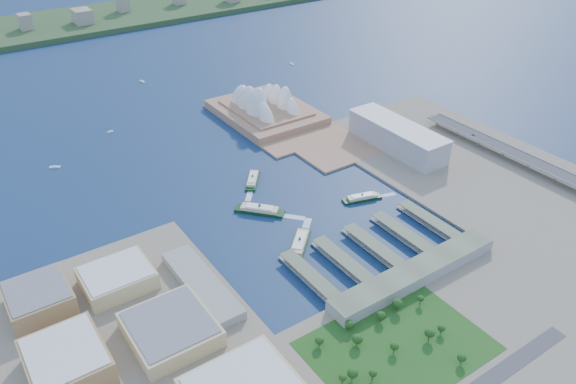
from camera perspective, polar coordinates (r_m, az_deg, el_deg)
ground at (r=645.12m, az=3.23°, el=-2.97°), size 3000.00×3000.00×0.00m
west_land at (r=487.52m, az=-13.87°, el=-18.28°), size 220.00×390.00×3.00m
south_land at (r=533.63m, az=17.34°, el=-13.45°), size 720.00×180.00×3.00m
east_land at (r=768.65m, az=19.99°, el=1.32°), size 240.00×500.00×3.00m
peninsula at (r=883.50m, az=-1.41°, el=7.40°), size 135.00×220.00×3.00m
far_shore at (r=1478.56m, az=-21.27°, el=15.73°), size 2200.00×260.00×12.00m
opera_house at (r=885.61m, az=-2.29°, el=9.60°), size 134.00×180.00×58.00m
toaster_building at (r=800.02m, az=11.02°, el=5.54°), size 45.00×155.00×35.00m
expressway at (r=806.17m, az=23.25°, el=2.67°), size 26.00×340.00×11.85m
west_buildings at (r=499.80m, az=-15.67°, el=-14.47°), size 200.00×280.00×27.00m
ferry_wharves at (r=604.54m, az=8.61°, el=-5.52°), size 184.00×90.00×9.30m
terminal_building at (r=570.76m, az=12.76°, el=-8.11°), size 200.00×28.00×12.00m
park at (r=500.78m, az=11.16°, el=-14.49°), size 150.00×110.00×16.00m
far_skyline at (r=1451.72m, az=-21.32°, el=16.83°), size 1900.00×140.00×55.00m
ferry_a at (r=656.82m, az=-2.91°, el=-1.67°), size 50.24×53.65×11.09m
ferry_b at (r=717.41m, az=-3.61°, el=1.40°), size 41.36×47.22×9.50m
ferry_c at (r=603.56m, az=1.19°, el=-5.08°), size 52.06×50.33×10.92m
ferry_d at (r=685.35m, az=7.54°, el=-0.45°), size 50.11×25.36×9.19m
boat_a at (r=810.96m, az=-22.61°, el=2.38°), size 13.95×9.67×2.69m
boat_b at (r=885.56m, az=-17.62°, el=5.88°), size 9.36×4.44×2.43m
boat_c at (r=1123.73m, az=0.40°, el=12.90°), size 4.83×12.67×2.78m
boat_e at (r=1067.83m, az=-14.59°, el=10.84°), size 6.09×12.99×3.07m
car_c at (r=843.94m, az=18.30°, el=5.53°), size 1.84×4.52×1.31m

